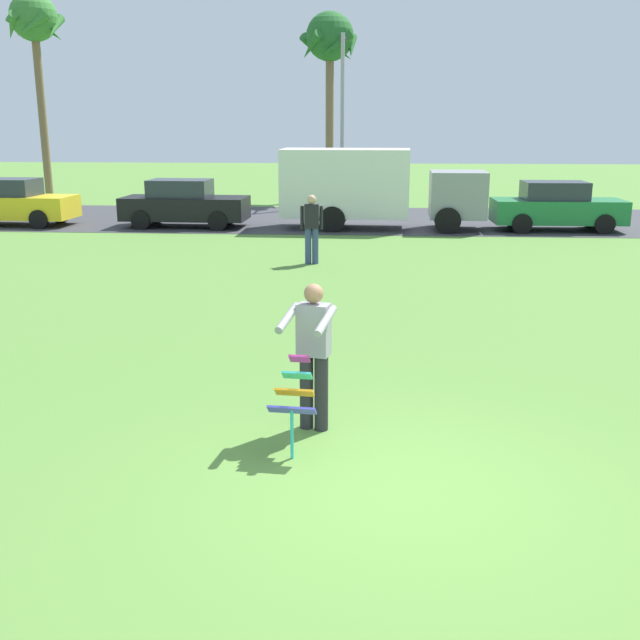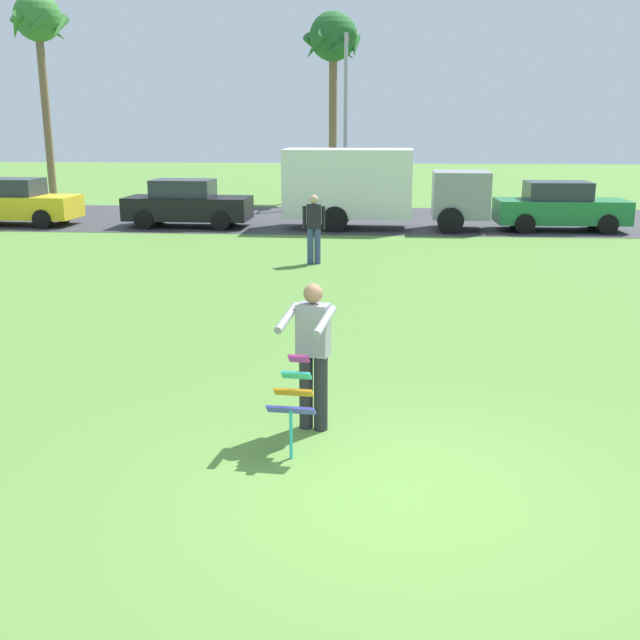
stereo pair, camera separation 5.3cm
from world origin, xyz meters
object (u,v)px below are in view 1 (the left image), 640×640
parked_truck_grey_van (370,186)px  palm_tree_left_near (34,27)px  parked_car_black (184,204)px  person_walker_near (312,227)px  palm_tree_right_near (330,45)px  streetlight_pole (343,109)px  parked_car_green (557,207)px  person_kite_flyer (313,351)px  parked_car_yellow (12,203)px  kite_held (295,394)px

parked_truck_grey_van → palm_tree_left_near: bearing=147.7°
parked_car_black → person_walker_near: 8.19m
palm_tree_left_near → palm_tree_right_near: 13.31m
streetlight_pole → person_walker_near: 14.27m
parked_car_green → streetlight_pole: (-7.37, 7.36, 3.22)m
person_kite_flyer → palm_tree_left_near: bearing=118.7°
person_kite_flyer → parked_car_black: bearing=108.6°
parked_car_yellow → palm_tree_left_near: size_ratio=0.47×
person_kite_flyer → parked_car_black: (-5.76, 17.13, -0.18)m
palm_tree_left_near → streetlight_pole: 14.59m
kite_held → palm_tree_left_near: (-14.51, 27.39, 6.94)m
kite_held → streetlight_pole: 25.34m
person_kite_flyer → palm_tree_right_near: palm_tree_right_near is taller
parked_car_black → kite_held: bearing=-72.5°
person_kite_flyer → parked_truck_grey_van: size_ratio=0.26×
person_kite_flyer → palm_tree_left_near: size_ratio=0.19×
parked_car_yellow → person_walker_near: person_walker_near is taller
parked_truck_grey_van → parked_car_green: size_ratio=1.60×
parked_truck_grey_van → palm_tree_left_near: palm_tree_left_near is taller
parked_truck_grey_van → palm_tree_left_near: 19.03m
person_kite_flyer → person_walker_near: (-0.88, 10.55, -0.02)m
parked_car_black → streetlight_pole: size_ratio=0.61×
palm_tree_right_near → streetlight_pole: bearing=-72.9°
streetlight_pole → kite_held: bearing=-88.7°
kite_held → parked_truck_grey_van: size_ratio=0.15×
palm_tree_left_near → streetlight_pole: palm_tree_left_near is taller
person_kite_flyer → kite_held: person_kite_flyer is taller
parked_truck_grey_van → palm_tree_right_near: bearing=101.4°
parked_truck_grey_van → parked_car_green: parked_truck_grey_van is taller
person_walker_near → streetlight_pole: bearing=89.3°
parked_car_yellow → palm_tree_left_near: palm_tree_left_near is taller
parked_car_yellow → parked_car_black: bearing=-0.0°
parked_truck_grey_van → person_walker_near: size_ratio=3.90×
person_kite_flyer → kite_held: size_ratio=1.70×
kite_held → parked_car_yellow: parked_car_yellow is taller
parked_car_black → streetlight_pole: (5.06, 7.35, 3.22)m
person_kite_flyer → parked_car_black: size_ratio=0.41×
kite_held → parked_car_black: size_ratio=0.24×
parked_car_yellow → parked_car_green: 18.48m
person_kite_flyer → person_walker_near: 10.59m
parked_car_yellow → parked_truck_grey_van: parked_truck_grey_van is taller
kite_held → palm_tree_left_near: palm_tree_left_near is taller
person_kite_flyer → kite_held: (-0.15, -0.63, -0.29)m
kite_held → parked_car_green: parked_car_green is taller
person_walker_near → kite_held: bearing=-86.3°
parked_car_black → palm_tree_left_near: palm_tree_left_near is taller
person_kite_flyer → kite_held: bearing=-103.3°
person_walker_near → palm_tree_right_near: bearing=91.8°
kite_held → parked_car_yellow: (-11.66, 17.76, 0.11)m
parked_car_black → parked_car_green: bearing=-0.0°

